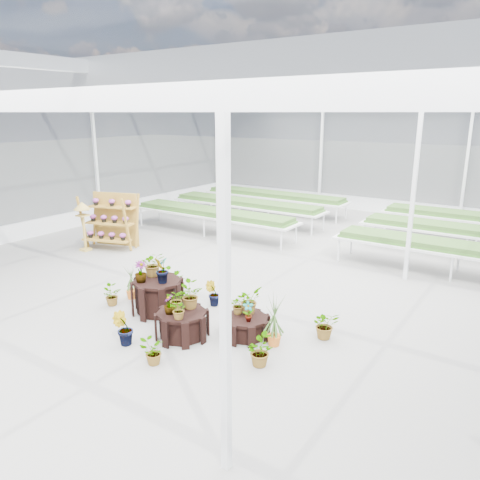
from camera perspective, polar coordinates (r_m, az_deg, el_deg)
The scene contains 10 objects.
ground_plane at distance 10.65m, azimuth -2.34°, elevation -7.90°, with size 24.00×24.00×0.00m, color gray.
greenhouse_shell at distance 9.98m, azimuth -2.48°, elevation 4.05°, with size 18.00×24.00×4.50m, color white, non-canonical shape.
steel_frame at distance 9.98m, azimuth -2.48°, elevation 4.05°, with size 18.00×24.00×4.50m, color silver, non-canonical shape.
nursery_benches at distance 16.60m, azimuth 12.45°, elevation 1.80°, with size 16.00×7.00×0.84m, color silver, non-canonical shape.
plinth_tall at distance 10.29m, azimuth -10.00°, elevation -6.79°, with size 1.08×1.08×0.74m, color black.
plinth_mid at distance 9.18m, azimuth -7.07°, elevation -10.20°, with size 1.00×1.00×0.53m, color black.
plinth_low at distance 9.16m, azimuth 0.69°, elevation -10.54°, with size 0.91×0.91×0.41m, color black.
shelf_rack at distance 15.33m, azimuth -15.55°, elevation 2.19°, with size 1.63×0.86×1.73m, color olive, non-canonical shape.
bird_table at distance 15.26m, azimuth -18.51°, elevation 1.57°, with size 0.37×0.37×1.56m, color #A5883B, non-canonical shape.
nursery_plants at distance 9.64m, azimuth -5.59°, elevation -7.23°, with size 5.23×3.20×1.32m.
Camera 1 is at (5.80, -7.89, 4.20)m, focal length 35.00 mm.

